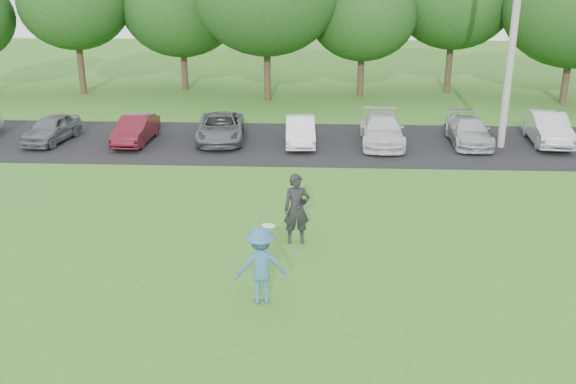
# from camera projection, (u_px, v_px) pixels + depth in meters

# --- Properties ---
(ground) EXTENTS (100.00, 100.00, 0.00)m
(ground) POSITION_uv_depth(u_px,v_px,m) (280.00, 303.00, 13.91)
(ground) COLOR #306F1F
(ground) RESTS_ON ground
(parking_lot) EXTENTS (32.00, 6.50, 0.03)m
(parking_lot) POSITION_uv_depth(u_px,v_px,m) (300.00, 143.00, 26.12)
(parking_lot) COLOR black
(parking_lot) RESTS_ON ground
(utility_pole) EXTENTS (0.28, 0.28, 9.17)m
(utility_pole) POSITION_uv_depth(u_px,v_px,m) (514.00, 30.00, 23.97)
(utility_pole) COLOR gray
(utility_pole) RESTS_ON ground
(frisbee_player) EXTENTS (1.22, 0.85, 1.93)m
(frisbee_player) POSITION_uv_depth(u_px,v_px,m) (261.00, 265.00, 13.70)
(frisbee_player) COLOR #31658B
(frisbee_player) RESTS_ON ground
(camera_bystander) EXTENTS (0.76, 0.57, 1.88)m
(camera_bystander) POSITION_uv_depth(u_px,v_px,m) (297.00, 209.00, 16.59)
(camera_bystander) COLOR black
(camera_bystander) RESTS_ON ground
(parked_cars) EXTENTS (28.66, 4.57, 1.24)m
(parked_cars) POSITION_uv_depth(u_px,v_px,m) (333.00, 130.00, 25.82)
(parked_cars) COLOR silver
(parked_cars) RESTS_ON parking_lot
(tree_row) EXTENTS (42.39, 9.85, 8.64)m
(tree_row) POSITION_uv_depth(u_px,v_px,m) (335.00, 4.00, 33.57)
(tree_row) COLOR #38281C
(tree_row) RESTS_ON ground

